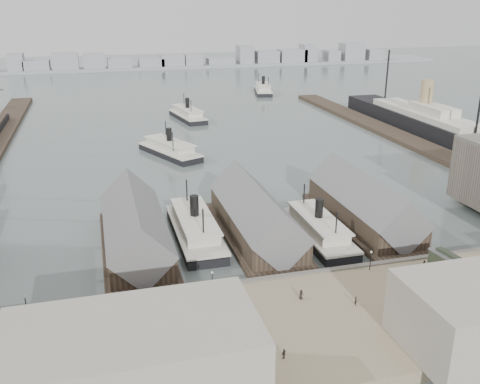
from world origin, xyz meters
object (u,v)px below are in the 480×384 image
object	(u,v)px
horse_cart_right	(462,316)
horse_cart_center	(232,309)
horse_cart_left	(49,336)
tram	(452,267)
ferry_docked_west	(195,228)
ocean_steamer	(424,122)

from	to	relation	value
horse_cart_right	horse_cart_center	bearing A→B (deg)	78.32
horse_cart_left	horse_cart_center	xyz separation A→B (m)	(27.79, -0.19, 0.01)
horse_cart_center	horse_cart_left	bearing A→B (deg)	110.11
tram	horse_cart_right	xyz separation A→B (m)	(-7.30, -12.67, -1.05)
ferry_docked_west	horse_cart_right	world-z (taller)	ferry_docked_west
ocean_steamer	horse_cart_center	bearing A→B (deg)	-134.28
horse_cart_center	ocean_steamer	bearing A→B (deg)	-23.79
horse_cart_left	horse_cart_center	size ratio (longest dim) A/B	0.97
ferry_docked_west	horse_cart_left	xyz separation A→B (m)	(-28.26, -33.97, 0.30)
horse_cart_left	ocean_steamer	bearing A→B (deg)	-29.50
ocean_steamer	horse_cart_left	xyz separation A→B (m)	(-133.26, -107.95, -1.66)
ocean_steamer	horse_cart_right	xyz separation A→B (m)	(-71.20, -119.52, -1.59)
ferry_docked_west	tram	world-z (taller)	ferry_docked_west
ferry_docked_west	horse_cart_center	size ratio (longest dim) A/B	6.05
ocean_steamer	horse_cart_right	size ratio (longest dim) A/B	21.62
tram	horse_cart_right	size ratio (longest dim) A/B	2.23
ferry_docked_west	horse_cart_center	distance (m)	34.16
ocean_steamer	tram	distance (m)	124.50
tram	horse_cart_left	xyz separation A→B (m)	(-69.36, -1.11, -1.12)
ferry_docked_west	horse_cart_center	xyz separation A→B (m)	(-0.47, -34.16, 0.31)
horse_cart_right	ferry_docked_west	bearing A→B (deg)	43.27
horse_cart_center	horse_cart_right	world-z (taller)	horse_cart_right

